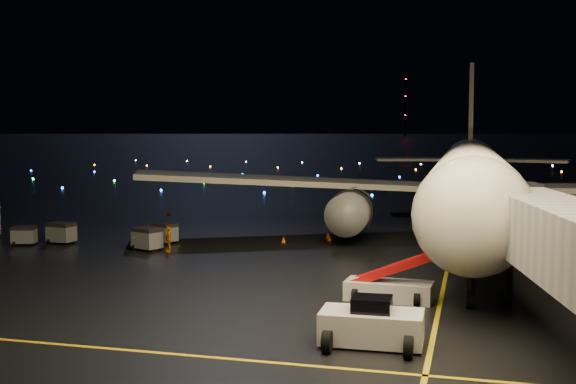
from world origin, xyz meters
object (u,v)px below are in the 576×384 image
Objects in this scene: crew_c at (169,239)px; baggage_cart_3 at (24,236)px; baggage_cart_0 at (147,239)px; baggage_cart_2 at (61,233)px; airliner at (471,139)px; pushback_tug at (372,321)px; belt_loader at (389,270)px; baggage_cart_1 at (164,233)px.

crew_c reaches higher than baggage_cart_3.
baggage_cart_0 is 1.03× the size of baggage_cart_2.
airliner is 33.13× the size of baggage_cart_3.
baggage_cart_3 is at bearing -156.73° from baggage_cart_0.
crew_c reaches higher than baggage_cart_0.
pushback_tug is 8.48m from belt_loader.
baggage_cart_2 is at bearing 159.86° from belt_loader.
baggage_cart_3 is at bearing -137.17° from baggage_cart_1.
airliner is 30.85× the size of crew_c.
baggage_cart_1 is (-2.05, 3.75, -0.15)m from crew_c.
belt_loader reaches higher than crew_c.
belt_loader is 3.60× the size of crew_c.
crew_c is (-18.37, 11.44, -0.73)m from belt_loader.
baggage_cart_0 is 1.08× the size of baggage_cart_1.
crew_c is at bearing 152.03° from belt_loader.
baggage_cart_0 is 3.63m from baggage_cart_1.
pushback_tug reaches higher than baggage_cart_0.
pushback_tug reaches higher than baggage_cart_3.
belt_loader is (-4.12, -25.53, -6.86)m from airliner.
baggage_cart_3 is at bearing -158.81° from airliner.
pushback_tug is 2.19× the size of baggage_cart_2.
belt_loader is at bearing -99.84° from airliner.
belt_loader is 31.30m from baggage_cart_2.
baggage_cart_1 is 1.07× the size of baggage_cart_3.
crew_c reaches higher than baggage_cart_2.
baggage_cart_1 is at bearing 129.74° from pushback_tug.
baggage_cart_2 is (-8.31, 1.20, -0.02)m from baggage_cart_0.
baggage_cart_0 is at bearing -17.50° from baggage_cart_3.
pushback_tug is 28.64m from baggage_cart_0.
airliner reaches higher than baggage_cart_1.
pushback_tug is at bearing -25.63° from baggage_cart_1.
baggage_cart_0 is at bearing 134.26° from pushback_tug.
airliner is 26.76m from belt_loader.
baggage_cart_2 is at bearing 9.73° from baggage_cart_3.
airliner is at bearing 46.08° from baggage_cart_1.
baggage_cart_2 reaches higher than baggage_cart_3.
pushback_tug is 2.31× the size of crew_c.
baggage_cart_3 is (-31.36, 19.84, -0.30)m from pushback_tug.
baggage_cart_1 is (-0.17, 3.63, -0.07)m from baggage_cart_0.
baggage_cart_2 is at bearing 142.22° from pushback_tug.
baggage_cart_1 is (-20.65, 23.65, -0.24)m from pushback_tug.
crew_c is 4.28m from baggage_cart_1.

